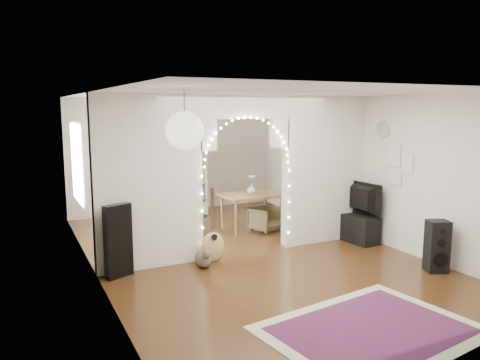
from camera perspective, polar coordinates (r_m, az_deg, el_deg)
name	(u,v)px	position (r m, az deg, el deg)	size (l,w,h in m)	color
floor	(244,252)	(8.22, 0.52, -8.77)	(7.50, 7.50, 0.00)	black
ceiling	(244,94)	(7.84, 0.54, 10.40)	(5.00, 7.50, 0.02)	white
wall_back	(174,155)	(11.37, -8.02, 3.00)	(5.00, 0.02, 2.70)	silver
wall_front	(416,224)	(4.93, 20.64, -5.06)	(5.00, 0.02, 2.70)	silver
wall_left	(92,186)	(7.16, -17.64, -0.71)	(0.02, 7.50, 2.70)	silver
wall_right	(360,167)	(9.30, 14.42, 1.54)	(0.02, 7.50, 2.70)	silver
divider_wall	(244,171)	(7.91, 0.53, 1.12)	(5.00, 0.20, 2.70)	silver
fairy_lights	(248,164)	(7.78, 0.96, 1.92)	(1.64, 0.04, 1.60)	#FFEABF
window	(77,163)	(8.91, -19.26, 1.98)	(0.04, 1.20, 1.40)	white
wall_clock	(383,129)	(8.78, 17.06, 5.93)	(0.31, 0.31, 0.03)	white
picture_frames	(398,165)	(8.55, 18.71, 1.74)	(0.02, 0.50, 0.70)	white
paper_lantern	(185,130)	(4.88, -6.75, 6.02)	(0.40, 0.40, 0.40)	white
ceiling_fan	(200,112)	(9.66, -4.86, 8.29)	(1.10, 1.10, 0.30)	#AF8B3A
area_rug	(372,330)	(5.72, 15.77, -17.18)	(2.33, 1.75, 0.02)	maroon
guitar_case	(118,241)	(7.14, -14.63, -7.20)	(0.42, 0.14, 1.10)	black
acoustic_guitar	(213,235)	(7.59, -3.37, -6.72)	(0.43, 0.19, 1.04)	tan
tabby_cat	(204,258)	(7.45, -4.44, -9.49)	(0.24, 0.55, 0.36)	brown
floor_speaker	(437,246)	(7.78, 22.89, -7.46)	(0.39, 0.36, 0.80)	black
media_console	(354,227)	(9.13, 13.73, -5.61)	(0.40, 1.00, 0.50)	black
tv	(355,198)	(9.01, 13.86, -2.16)	(1.07, 0.14, 0.62)	black
bookcase	(174,184)	(10.71, -8.04, -0.46)	(1.51, 0.38, 1.55)	#C9B592
dining_table	(251,197)	(9.51, 1.41, -2.11)	(1.22, 0.83, 0.76)	brown
flower_vase	(252,189)	(9.48, 1.41, -1.11)	(0.18, 0.18, 0.19)	white
dining_chair_left	(157,223)	(9.30, -10.03, -5.18)	(0.54, 0.56, 0.51)	brown
dining_chair_right	(265,219)	(9.54, 3.10, -4.76)	(0.52, 0.54, 0.49)	brown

